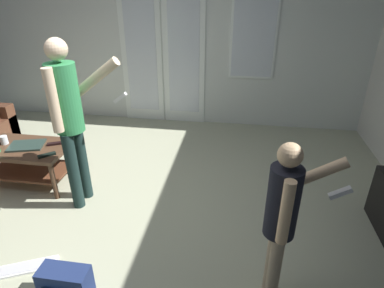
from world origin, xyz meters
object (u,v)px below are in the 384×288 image
coffee_table (27,157)px  person_child (283,215)px  person_adult (69,112)px  laptop_closed (27,145)px  tv_remote_black (47,155)px  dvd_remote_slim (56,144)px  loose_keyboard (28,267)px  backpack (65,284)px  cup_by_laptop (4,140)px

coffee_table → person_child: bearing=-23.8°
person_adult → laptop_closed: 0.91m
tv_remote_black → dvd_remote_slim: bearing=59.8°
loose_keyboard → tv_remote_black: tv_remote_black is taller
backpack → cup_by_laptop: cup_by_laptop is taller
dvd_remote_slim → person_child: bearing=-54.4°
loose_keyboard → dvd_remote_slim: dvd_remote_slim is taller
backpack → tv_remote_black: (-0.76, 1.17, 0.33)m
laptop_closed → dvd_remote_slim: 0.30m
person_adult → cup_by_laptop: 1.12m
person_child → laptop_closed: bearing=155.9°
loose_keyboard → cup_by_laptop: bearing=128.5°
backpack → cup_by_laptop: 1.95m
coffee_table → loose_keyboard: coffee_table is taller
cup_by_laptop → person_child: bearing=-22.4°
laptop_closed → tv_remote_black: size_ratio=2.03×
coffee_table → loose_keyboard: size_ratio=2.02×
laptop_closed → backpack: bearing=-67.0°
person_child → dvd_remote_slim: bearing=151.5°
tv_remote_black → dvd_remote_slim: same height
person_child → dvd_remote_slim: size_ratio=7.22×
coffee_table → person_child: 2.80m
backpack → laptop_closed: (-1.09, 1.33, 0.33)m
tv_remote_black → dvd_remote_slim: 0.25m
coffee_table → loose_keyboard: (0.68, -1.14, -0.31)m
backpack → loose_keyboard: bearing=156.5°
person_child → tv_remote_black: 2.40m
coffee_table → loose_keyboard: bearing=-59.3°
loose_keyboard → person_child: bearing=0.6°
coffee_table → person_adult: bearing=-18.5°
person_child → loose_keyboard: size_ratio=2.70×
loose_keyboard → cup_by_laptop: (-0.93, 1.16, 0.48)m
cup_by_laptop → backpack: bearing=-44.9°
backpack → loose_keyboard: size_ratio=0.77×
loose_keyboard → tv_remote_black: 1.12m
person_adult → person_child: (1.80, -0.87, -0.23)m
coffee_table → loose_keyboard: 1.36m
backpack → laptop_closed: 1.75m
coffee_table → backpack: 1.74m
person_adult → laptop_closed: size_ratio=4.67×
dvd_remote_slim → person_adult: bearing=-64.4°
person_child → laptop_closed: person_child is taller
backpack → loose_keyboard: (-0.43, 0.19, -0.11)m
dvd_remote_slim → coffee_table: bearing=171.9°
coffee_table → cup_by_laptop: size_ratio=10.03×
loose_keyboard → cup_by_laptop: cup_by_laptop is taller
backpack → loose_keyboard: 0.48m
person_child → backpack: 1.56m
laptop_closed → person_child: bearing=-40.4°
tv_remote_black → laptop_closed: bearing=112.9°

